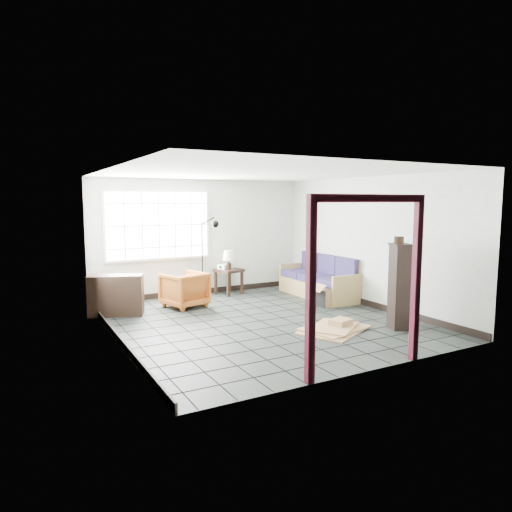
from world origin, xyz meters
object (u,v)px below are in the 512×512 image
side_table (229,273)px  tall_shelf (399,286)px  armchair (184,288)px  futon_sofa (321,282)px

side_table → tall_shelf: 4.13m
armchair → tall_shelf: tall_shelf is taller
armchair → side_table: size_ratio=1.18×
futon_sofa → armchair: futon_sofa is taller
futon_sofa → tall_shelf: bearing=-98.3°
side_table → armchair: bearing=-151.8°
side_table → tall_shelf: bearing=-71.9°
tall_shelf → side_table: bearing=131.2°
tall_shelf → armchair: bearing=152.1°
futon_sofa → side_table: size_ratio=3.16×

